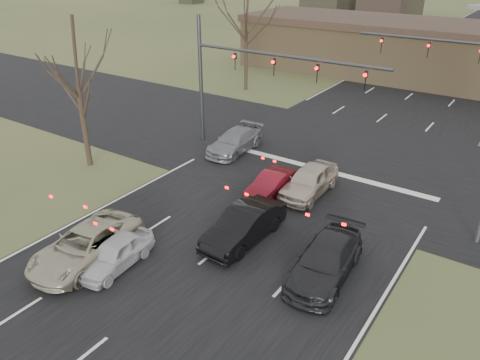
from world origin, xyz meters
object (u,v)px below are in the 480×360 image
object	(u,v)px
building	(457,55)
car_white_sedan	(115,253)
car_red_ahead	(272,184)
car_silver_suv	(86,245)
mast_arm_near	(244,70)
car_charcoal_sedan	(325,261)
car_grey_ahead	(235,141)
car_black_hatch	(244,225)
car_silver_ahead	(309,181)

from	to	relation	value
building	car_white_sedan	xyz separation A→B (m)	(-4.70, -37.98, -2.06)
building	car_red_ahead	world-z (taller)	building
building	car_silver_suv	distance (m)	38.87
building	car_red_ahead	size ratio (longest dim) A/B	11.54
building	mast_arm_near	size ratio (longest dim) A/B	3.50
car_charcoal_sedan	car_grey_ahead	size ratio (longest dim) A/B	1.04
car_black_hatch	car_charcoal_sedan	xyz separation A→B (m)	(3.98, -0.32, -0.05)
car_silver_suv	car_red_ahead	world-z (taller)	car_silver_suv
mast_arm_near	car_silver_suv	distance (m)	14.10
car_black_hatch	car_white_sedan	bearing A→B (deg)	-124.28
building	mast_arm_near	distance (m)	26.14
mast_arm_near	car_black_hatch	bearing A→B (deg)	-56.17
car_red_ahead	car_silver_ahead	bearing A→B (deg)	38.85
car_white_sedan	car_grey_ahead	distance (m)	12.80
car_white_sedan	car_charcoal_sedan	bearing A→B (deg)	25.04
car_silver_ahead	building	bearing A→B (deg)	87.32
car_silver_suv	car_white_sedan	bearing A→B (deg)	9.27
building	car_silver_suv	size ratio (longest dim) A/B	8.31
building	car_red_ahead	distance (m)	29.43
building	car_charcoal_sedan	world-z (taller)	building
building	car_grey_ahead	xyz separation A→B (m)	(-7.55, -25.50, -1.99)
car_red_ahead	car_charcoal_sedan	bearing A→B (deg)	-41.05
car_red_ahead	building	bearing A→B (deg)	85.85
car_black_hatch	car_charcoal_sedan	bearing A→B (deg)	-3.01
car_grey_ahead	car_silver_ahead	bearing A→B (deg)	-23.96
car_silver_ahead	car_silver_suv	bearing A→B (deg)	-115.74
mast_arm_near	car_red_ahead	size ratio (longest dim) A/B	3.30
car_black_hatch	car_silver_ahead	size ratio (longest dim) A/B	1.04
car_charcoal_sedan	car_red_ahead	bearing A→B (deg)	133.21
building	car_silver_ahead	distance (m)	28.14
car_silver_suv	car_black_hatch	world-z (taller)	car_black_hatch
car_white_sedan	car_red_ahead	xyz separation A→B (m)	(2.05, 8.74, -0.00)
car_red_ahead	car_silver_ahead	size ratio (longest dim) A/B	0.83
car_black_hatch	car_charcoal_sedan	world-z (taller)	car_black_hatch
car_charcoal_sedan	car_silver_ahead	world-z (taller)	car_silver_ahead
car_white_sedan	car_silver_ahead	bearing A→B (deg)	65.44
car_charcoal_sedan	car_grey_ahead	world-z (taller)	car_charcoal_sedan
mast_arm_near	car_black_hatch	xyz separation A→B (m)	(5.73, -8.55, -4.32)
mast_arm_near	car_white_sedan	xyz separation A→B (m)	(2.53, -12.98, -4.46)
car_grey_ahead	car_black_hatch	bearing A→B (deg)	-55.39
mast_arm_near	car_charcoal_sedan	xyz separation A→B (m)	(9.71, -8.87, -4.37)
car_red_ahead	car_white_sedan	bearing A→B (deg)	-102.17
building	car_red_ahead	xyz separation A→B (m)	(-2.65, -29.24, -2.06)
car_black_hatch	car_silver_ahead	distance (m)	5.51
mast_arm_near	car_silver_ahead	size ratio (longest dim) A/B	2.75
car_grey_ahead	car_silver_ahead	xyz separation A→B (m)	(6.43, -2.55, 0.08)
mast_arm_near	car_silver_ahead	xyz separation A→B (m)	(6.11, -3.05, -4.32)
car_white_sedan	car_black_hatch	distance (m)	5.46
car_grey_ahead	car_silver_ahead	size ratio (longest dim) A/B	1.05
mast_arm_near	car_grey_ahead	size ratio (longest dim) A/B	2.61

